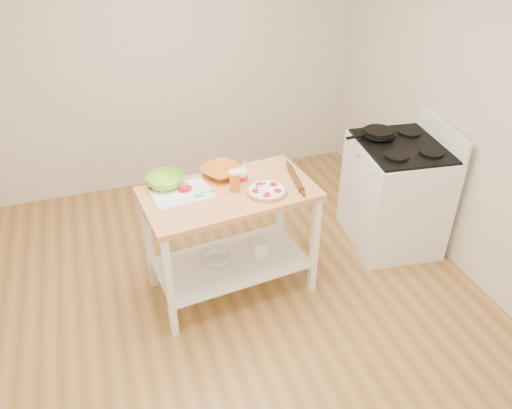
{
  "coord_description": "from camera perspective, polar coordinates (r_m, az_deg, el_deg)",
  "views": [
    {
      "loc": [
        -0.67,
        -2.52,
        2.73
      ],
      "look_at": [
        0.31,
        0.32,
        0.78
      ],
      "focal_mm": 35.0,
      "sensor_mm": 36.0,
      "label": 1
    }
  ],
  "objects": [
    {
      "name": "shelf_glass_bowl",
      "position": [
        3.87,
        -4.49,
        -6.22
      ],
      "size": [
        0.24,
        0.24,
        0.07
      ],
      "primitive_type": "imported",
      "rotation": [
        0.0,
        0.0,
        0.08
      ],
      "color": "silver",
      "rests_on": "prep_island"
    },
    {
      "name": "gas_stove",
      "position": [
        4.46,
        15.57,
        1.22
      ],
      "size": [
        0.78,
        0.88,
        1.11
      ],
      "rotation": [
        0.0,
        0.0,
        -0.13
      ],
      "color": "white",
      "rests_on": "ground"
    },
    {
      "name": "yogurt_tub",
      "position": [
        3.58,
        -1.67,
        3.17
      ],
      "size": [
        0.09,
        0.09,
        0.19
      ],
      "color": "white",
      "rests_on": "prep_island"
    },
    {
      "name": "shelf_bin",
      "position": [
        3.94,
        0.35,
        -4.89
      ],
      "size": [
        0.12,
        0.12,
        0.11
      ],
      "primitive_type": "cube",
      "rotation": [
        0.0,
        0.0,
        0.1
      ],
      "color": "white",
      "rests_on": "prep_island"
    },
    {
      "name": "skillet",
      "position": [
        4.31,
        13.77,
        7.95
      ],
      "size": [
        0.45,
        0.28,
        0.03
      ],
      "rotation": [
        0.0,
        0.0,
        0.03
      ],
      "color": "black",
      "rests_on": "gas_stove"
    },
    {
      "name": "cutting_board",
      "position": [
        3.52,
        -8.59,
        1.33
      ],
      "size": [
        0.43,
        0.34,
        0.04
      ],
      "rotation": [
        0.0,
        0.0,
        0.11
      ],
      "color": "white",
      "rests_on": "prep_island"
    },
    {
      "name": "prep_island",
      "position": [
        3.66,
        -3.0,
        -1.78
      ],
      "size": [
        1.28,
        0.78,
        0.9
      ],
      "rotation": [
        0.0,
        0.0,
        0.1
      ],
      "color": "tan",
      "rests_on": "ground"
    },
    {
      "name": "knife",
      "position": [
        3.59,
        -10.55,
        2.04
      ],
      "size": [
        0.27,
        0.04,
        0.01
      ],
      "rotation": [
        0.0,
        0.0,
        -0.12
      ],
      "color": "silver",
      "rests_on": "cutting_board"
    },
    {
      "name": "beer_pint",
      "position": [
        3.49,
        -2.47,
        2.74
      ],
      "size": [
        0.08,
        0.08,
        0.15
      ],
      "color": "orange",
      "rests_on": "prep_island"
    },
    {
      "name": "rolling_pin",
      "position": [
        3.64,
        4.49,
        3.06
      ],
      "size": [
        0.09,
        0.37,
        0.04
      ],
      "primitive_type": "cylinder",
      "rotation": [
        1.57,
        0.0,
        -0.14
      ],
      "color": "#542B13",
      "rests_on": "prep_island"
    },
    {
      "name": "green_bowl",
      "position": [
        3.61,
        -10.31,
        2.63
      ],
      "size": [
        0.33,
        0.33,
        0.08
      ],
      "primitive_type": "imported",
      "rotation": [
        0.0,
        0.0,
        -0.29
      ],
      "color": "#7BC32A",
      "rests_on": "prep_island"
    },
    {
      "name": "spatula",
      "position": [
        3.47,
        -6.05,
        1.26
      ],
      "size": [
        0.15,
        0.06,
        0.01
      ],
      "rotation": [
        0.0,
        0.0,
        0.07
      ],
      "color": "#30B2A0",
      "rests_on": "cutting_board"
    },
    {
      "name": "orange_bowl",
      "position": [
        3.7,
        -3.96,
        3.79
      ],
      "size": [
        0.38,
        0.38,
        0.07
      ],
      "primitive_type": "imported",
      "rotation": [
        0.0,
        0.0,
        0.47
      ],
      "color": "orange",
      "rests_on": "prep_island"
    },
    {
      "name": "room_shell",
      "position": [
        2.95,
        -3.64,
        5.0
      ],
      "size": [
        4.04,
        4.54,
        2.74
      ],
      "color": "#9F713A",
      "rests_on": "ground"
    },
    {
      "name": "pizza",
      "position": [
        3.49,
        1.22,
        1.61
      ],
      "size": [
        0.29,
        0.29,
        0.05
      ],
      "rotation": [
        0.0,
        0.0,
        0.36
      ],
      "color": "tan",
      "rests_on": "prep_island"
    }
  ]
}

